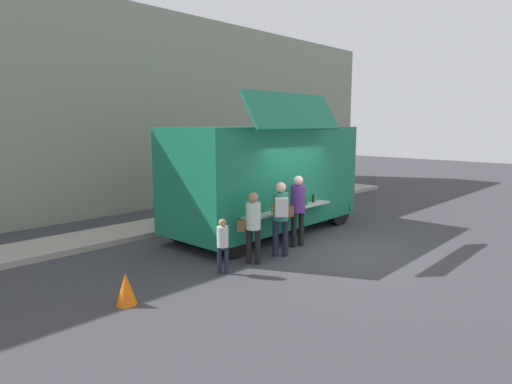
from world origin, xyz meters
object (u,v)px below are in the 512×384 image
trash_bin (289,192)px  customer_rear_waiting (253,222)px  food_truck_main (266,176)px  traffic_cone_orange (126,289)px  customer_mid_with_backpack (281,212)px  customer_front_ordering (297,205)px  child_near_queue (223,241)px

trash_bin → customer_rear_waiting: size_ratio=0.64×
food_truck_main → trash_bin: bearing=29.7°
trash_bin → customer_rear_waiting: bearing=-146.8°
traffic_cone_orange → customer_rear_waiting: 3.15m
customer_mid_with_backpack → customer_front_ordering: bearing=-29.7°
customer_rear_waiting → food_truck_main: bearing=10.2°
traffic_cone_orange → customer_rear_waiting: (3.07, -0.02, 0.67)m
traffic_cone_orange → trash_bin: trash_bin is taller
food_truck_main → customer_rear_waiting: (-2.28, -1.69, -0.68)m
food_truck_main → trash_bin: food_truck_main is taller
traffic_cone_orange → customer_rear_waiting: customer_rear_waiting is taller
trash_bin → customer_front_ordering: size_ratio=0.56×
traffic_cone_orange → customer_mid_with_backpack: bearing=-1.8°
food_truck_main → customer_rear_waiting: food_truck_main is taller
food_truck_main → customer_mid_with_backpack: bearing=-130.5°
customer_mid_with_backpack → customer_rear_waiting: size_ratio=1.09×
food_truck_main → customer_mid_with_backpack: (-1.46, -1.80, -0.56)m
trash_bin → customer_mid_with_backpack: (-5.30, -4.12, 0.56)m
trash_bin → child_near_queue: (-7.01, -4.02, 0.18)m
food_truck_main → trash_bin: (3.84, 2.32, -1.12)m
trash_bin → customer_front_ordering: (-4.36, -3.86, 0.56)m
traffic_cone_orange → customer_rear_waiting: bearing=-0.4°
customer_front_ordering → customer_rear_waiting: size_ratio=1.13×
customer_rear_waiting → customer_mid_with_backpack: bearing=-33.7°
child_near_queue → traffic_cone_orange: bearing=150.8°
customer_mid_with_backpack → customer_rear_waiting: (-0.82, 0.11, -0.12)m
trash_bin → customer_mid_with_backpack: 6.73m
customer_front_ordering → trash_bin: bearing=-36.9°
customer_front_ordering → food_truck_main: bearing=-7.3°
customer_mid_with_backpack → customer_rear_waiting: customer_mid_with_backpack is taller
customer_mid_with_backpack → trash_bin: bearing=-6.9°
customer_front_ordering → traffic_cone_orange: bearing=103.0°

